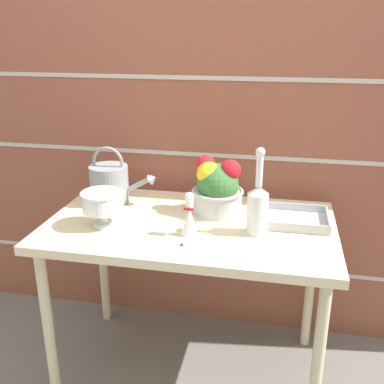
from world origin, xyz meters
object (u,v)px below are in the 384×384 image
at_px(glass_decanter, 258,206).
at_px(watering_can, 110,183).
at_px(crystal_pedestal_bowl, 102,203).
at_px(wire_tray, 296,220).
at_px(flower_planter, 217,188).
at_px(figurine_vase, 189,218).

bearing_deg(glass_decanter, watering_can, 163.19).
xyz_separation_m(crystal_pedestal_bowl, glass_decanter, (0.61, 0.05, 0.01)).
bearing_deg(watering_can, wire_tray, -4.40).
distance_m(flower_planter, figurine_vase, 0.26).
relative_size(watering_can, figurine_vase, 1.82).
height_order(flower_planter, figurine_vase, flower_planter).
bearing_deg(flower_planter, crystal_pedestal_bowl, -151.65).
distance_m(crystal_pedestal_bowl, wire_tray, 0.79).
distance_m(crystal_pedestal_bowl, glass_decanter, 0.61).
relative_size(glass_decanter, wire_tray, 1.32).
xyz_separation_m(watering_can, glass_decanter, (0.68, -0.20, 0.02)).
bearing_deg(flower_planter, figurine_vase, -105.49).
relative_size(figurine_vase, wire_tray, 0.67).
relative_size(flower_planter, figurine_vase, 1.41).
xyz_separation_m(figurine_vase, wire_tray, (0.40, 0.21, -0.06)).
height_order(crystal_pedestal_bowl, flower_planter, flower_planter).
xyz_separation_m(crystal_pedestal_bowl, figurine_vase, (0.36, -0.02, -0.03)).
relative_size(flower_planter, glass_decanter, 0.72).
relative_size(crystal_pedestal_bowl, figurine_vase, 0.98).
relative_size(watering_can, flower_planter, 1.29).
relative_size(watering_can, crystal_pedestal_bowl, 1.86).
xyz_separation_m(flower_planter, glass_decanter, (0.18, -0.18, 0.00)).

